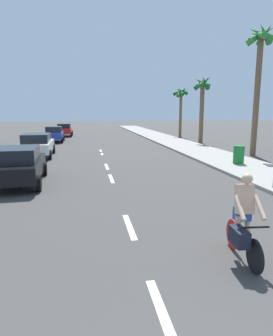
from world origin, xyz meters
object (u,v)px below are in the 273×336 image
(parked_car_red, at_px, (65,130))
(palm_tree_far, at_px, (202,93))
(palm_tree_distant, at_px, (181,98))
(cyclist, at_px, (243,222))
(parked_car_black, at_px, (18,164))
(trash_bin_far, at_px, (239,155))
(palm_tree_mid, at_px, (260,58))
(parked_car_blue, at_px, (54,134))
(parked_car_white, at_px, (37,144))

(parked_car_red, bearing_deg, palm_tree_far, -37.59)
(palm_tree_distant, bearing_deg, cyclist, -105.28)
(cyclist, height_order, parked_car_black, cyclist)
(cyclist, xyz_separation_m, parked_car_black, (-5.94, 7.72, 0.01))
(parked_car_red, xyz_separation_m, palm_tree_distant, (13.99, -2.76, 3.82))
(parked_car_black, bearing_deg, palm_tree_far, 43.87)
(palm_tree_distant, bearing_deg, parked_car_red, 168.84)
(trash_bin_far, bearing_deg, palm_tree_mid, 50.18)
(parked_car_red, xyz_separation_m, palm_tree_mid, (14.05, -19.22, 5.65))
(cyclist, bearing_deg, palm_tree_distant, -100.20)
(parked_car_red, bearing_deg, cyclist, -80.17)
(parked_car_red, bearing_deg, trash_bin_far, -64.10)
(palm_tree_far, bearing_deg, palm_tree_mid, -87.26)
(cyclist, xyz_separation_m, palm_tree_distant, (8.25, 30.20, 3.83))
(parked_car_black, xyz_separation_m, parked_car_red, (0.20, 25.24, -0.00))
(cyclist, height_order, parked_car_blue, cyclist)
(palm_tree_distant, distance_m, trash_bin_far, 20.62)
(parked_car_black, bearing_deg, palm_tree_distant, 54.76)
(parked_car_blue, xyz_separation_m, parked_car_red, (0.53, 7.10, 0.00))
(palm_tree_mid, height_order, palm_tree_far, palm_tree_mid)
(cyclist, relative_size, parked_car_white, 0.40)
(parked_car_white, bearing_deg, parked_car_red, 86.31)
(parked_car_white, height_order, palm_tree_mid, palm_tree_mid)
(palm_tree_distant, bearing_deg, trash_bin_far, -98.25)
(parked_car_white, height_order, parked_car_blue, same)
(parked_car_black, bearing_deg, palm_tree_mid, 19.93)
(parked_car_black, distance_m, parked_car_red, 25.24)
(parked_car_black, height_order, parked_car_red, same)
(parked_car_red, bearing_deg, parked_car_white, -92.23)
(parked_car_blue, height_order, parked_car_red, same)
(parked_car_blue, bearing_deg, parked_car_red, 84.90)
(palm_tree_far, bearing_deg, parked_car_black, -133.16)
(parked_car_white, distance_m, trash_bin_far, 12.98)
(cyclist, relative_size, parked_car_blue, 0.46)
(cyclist, xyz_separation_m, palm_tree_far, (7.90, 22.48, 3.92))
(parked_car_blue, height_order, palm_tree_mid, palm_tree_mid)
(parked_car_blue, distance_m, palm_tree_mid, 19.78)
(cyclist, distance_m, trash_bin_far, 11.50)
(palm_tree_mid, bearing_deg, parked_car_black, -157.10)
(parked_car_blue, xyz_separation_m, palm_tree_mid, (14.58, -12.12, 5.65))
(cyclist, relative_size, palm_tree_far, 0.28)
(palm_tree_distant, bearing_deg, parked_car_blue, -163.36)
(palm_tree_far, relative_size, trash_bin_far, 6.40)
(parked_car_red, xyz_separation_m, trash_bin_far, (11.09, -22.78, -0.19))
(palm_tree_mid, xyz_separation_m, palm_tree_distant, (-0.07, 16.46, -1.83))
(palm_tree_mid, relative_size, trash_bin_far, 8.56)
(parked_car_white, bearing_deg, parked_car_blue, 87.76)
(parked_car_white, distance_m, parked_car_blue, 10.14)
(cyclist, distance_m, parked_car_black, 9.75)
(parked_car_red, distance_m, trash_bin_far, 25.33)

